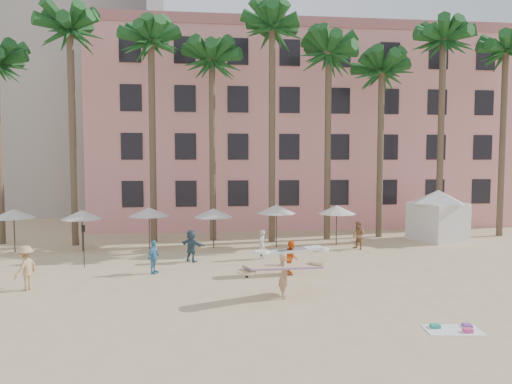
{
  "coord_description": "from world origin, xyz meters",
  "views": [
    {
      "loc": [
        -1.36,
        -16.19,
        5.56
      ],
      "look_at": [
        1.01,
        6.0,
        4.0
      ],
      "focal_mm": 32.0,
      "sensor_mm": 36.0,
      "label": 1
    }
  ],
  "objects_px": {
    "pink_hotel": "(297,134)",
    "carrier_yellow": "(284,273)",
    "cabana": "(438,211)",
    "carrier_white": "(292,256)"
  },
  "relations": [
    {
      "from": "pink_hotel",
      "to": "carrier_yellow",
      "type": "relative_size",
      "value": 10.17
    },
    {
      "from": "pink_hotel",
      "to": "cabana",
      "type": "xyz_separation_m",
      "value": [
        7.54,
        -12.25,
        -5.93
      ]
    },
    {
      "from": "carrier_yellow",
      "to": "carrier_white",
      "type": "distance_m",
      "value": 3.96
    },
    {
      "from": "pink_hotel",
      "to": "carrier_yellow",
      "type": "bearing_deg",
      "value": -102.34
    },
    {
      "from": "carrier_yellow",
      "to": "carrier_white",
      "type": "xyz_separation_m",
      "value": [
        1.03,
        3.82,
        -0.13
      ]
    },
    {
      "from": "cabana",
      "to": "carrier_yellow",
      "type": "height_order",
      "value": "cabana"
    },
    {
      "from": "carrier_yellow",
      "to": "carrier_white",
      "type": "bearing_deg",
      "value": 74.88
    },
    {
      "from": "pink_hotel",
      "to": "carrier_white",
      "type": "height_order",
      "value": "pink_hotel"
    },
    {
      "from": "cabana",
      "to": "carrier_white",
      "type": "xyz_separation_m",
      "value": [
        -11.82,
        -8.22,
        -1.17
      ]
    },
    {
      "from": "carrier_yellow",
      "to": "pink_hotel",
      "type": "bearing_deg",
      "value": 77.66
    }
  ]
}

